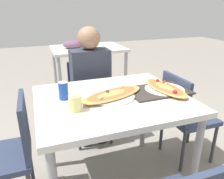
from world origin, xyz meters
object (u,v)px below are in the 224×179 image
person_seated (91,79)px  soda_can (63,91)px  dining_table (112,108)px  chair_side_right (184,113)px  chair_far_seated (89,96)px  chair_side_left (9,150)px  pizza_main (111,95)px  pizza_second (165,88)px  drink_glass (75,103)px

person_seated → soda_can: person_seated is taller
dining_table → person_seated: bearing=89.1°
soda_can → chair_side_right: bearing=0.1°
chair_far_seated → chair_side_left: size_ratio=1.00×
dining_table → pizza_main: 0.10m
soda_can → pizza_second: (0.75, -0.10, -0.04)m
chair_side_left → pizza_second: chair_side_left is taller
chair_side_left → drink_glass: (0.44, -0.16, 0.35)m
dining_table → pizza_main: (-0.01, 0.00, 0.10)m
chair_far_seated → soda_can: size_ratio=6.71×
chair_side_right → person_seated: person_seated is taller
chair_far_seated → dining_table: bearing=89.2°
pizza_second → drink_glass: bearing=-171.5°
chair_side_right → drink_glass: 1.09m
person_seated → soda_can: bearing=59.3°
chair_far_seated → pizza_main: bearing=88.8°
dining_table → drink_glass: (-0.29, -0.11, 0.13)m
dining_table → chair_side_left: chair_side_left is taller
chair_side_right → drink_glass: drink_glass is taller
soda_can → chair_side_left: bearing=-173.9°
person_seated → pizza_main: (-0.02, -0.65, 0.09)m
pizza_main → pizza_second: same height
chair_far_seated → soda_can: soda_can is taller
dining_table → pizza_second: 0.44m
dining_table → person_seated: person_seated is taller
chair_side_left → pizza_second: (1.15, -0.05, 0.32)m
dining_table → person_seated: 0.66m
person_seated → pizza_second: 0.79m
drink_glass → chair_far_seated: bearing=71.4°
dining_table → soda_can: 0.37m
drink_glass → pizza_second: 0.72m
chair_side_left → soda_can: soda_can is taller
chair_side_right → person_seated: bearing=-128.6°
chair_far_seated → chair_side_right: 0.98m
person_seated → soda_can: (-0.34, -0.57, 0.13)m
chair_side_right → person_seated: size_ratio=0.69×
chair_side_left → person_seated: bearing=-50.2°
dining_table → chair_far_seated: 0.80m
dining_table → chair_side_right: (0.72, 0.09, -0.22)m
chair_far_seated → pizza_second: (0.41, -0.77, 0.32)m
dining_table → pizza_main: bearing=147.0°
chair_side_right → drink_glass: bearing=-78.6°
chair_far_seated → chair_side_left: bearing=44.5°
chair_far_seated → pizza_second: bearing=118.1°
pizza_second → chair_side_left: bearing=177.3°
chair_far_seated → chair_side_right: same height
pizza_second → chair_far_seated: bearing=118.1°
pizza_second → soda_can: bearing=172.7°
drink_glass → person_seated: bearing=69.0°
pizza_main → soda_can: size_ratio=4.36×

